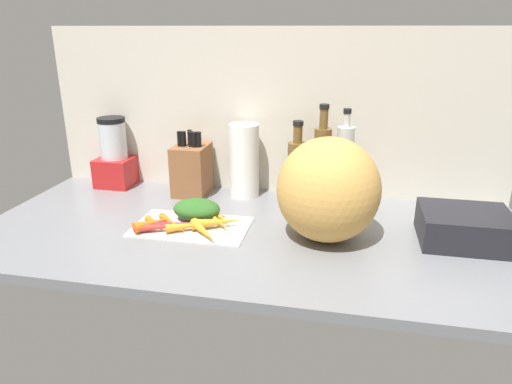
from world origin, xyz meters
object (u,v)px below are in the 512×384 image
Objects in this scene: carrot_9 at (204,231)px; paper_towel_roll at (244,161)px; winter_squash at (328,190)px; carrot_5 at (173,224)px; bottle_1 at (322,163)px; carrot_10 at (219,216)px; blender_appliance at (115,157)px; bottle_0 at (297,168)px; cutting_board at (192,226)px; carrot_1 at (217,222)px; carrot_0 at (170,224)px; bottle_2 at (344,163)px; carrot_6 at (161,227)px; carrot_3 at (210,212)px; carrot_4 at (155,223)px; dish_rack at (465,227)px; carrot_7 at (152,223)px; knife_block at (192,169)px; carrot_8 at (216,219)px; carrot_11 at (192,225)px; carrot_2 at (201,216)px.

carrot_9 is 40.69cm from paper_towel_roll.
carrot_9 is 38.55cm from winter_squash.
bottle_1 reaches higher than carrot_5.
blender_appliance reaches higher than carrot_10.
bottle_0 reaches higher than carrot_9.
carrot_1 is (8.50, -0.02, 2.14)cm from cutting_board.
carrot_0 is 0.53× the size of bottle_2.
bottle_0 reaches higher than carrot_6.
paper_towel_roll reaches higher than carrot_10.
carrot_0 is 1.12× the size of carrot_6.
winter_squash reaches higher than carrot_1.
paper_towel_roll is (-32.20, 31.43, -1.85)cm from winter_squash.
paper_towel_roll is (6.15, 24.11, 11.13)cm from carrot_3.
carrot_4 is 0.41× the size of dish_rack.
carrot_3 is 1.31× the size of carrot_7.
knife_block reaches higher than carrot_4.
carrot_3 is at bearing 65.54° from cutting_board.
carrot_5 is at bearing -144.57° from bottle_2.
carrot_9 is 57.54cm from bottle_2.
bottle_0 is (20.67, 31.74, 9.27)cm from carrot_1.
carrot_3 reaches higher than carrot_0.
carrot_8 is at bearing -97.01° from carrot_10.
carrot_10 is 0.31× the size of bottle_1.
carrot_1 reaches higher than carrot_0.
cutting_board is 2.23× the size of carrot_5.
carrot_9 is 12.20cm from carrot_10.
carrot_11 is at bearing -157.09° from carrot_1.
carrot_5 is (-6.59, -7.81, 0.07)cm from carrot_2.
carrot_2 is at bearing 173.47° from winter_squash.
carrot_10 is (0.27, 2.20, 0.08)cm from carrot_8.
winter_squash is at bearing 4.12° from carrot_0.
carrot_5 is 0.53× the size of winter_squash.
carrot_10 is (3.96, -2.73, -0.02)cm from carrot_3.
carrot_0 is 0.70× the size of dish_rack.
carrot_11 is (-2.28, -10.92, -0.22)cm from carrot_3.
carrot_7 is 0.42× the size of bottle_0.
carrot_7 reaches higher than cutting_board.
paper_towel_roll is at bearing -1.81° from blender_appliance.
bottle_0 reaches higher than carrot_10.
bottle_0 is at bearing 112.25° from winter_squash.
blender_appliance is 0.94× the size of bottle_0.
carrot_0 and carrot_4 have the same top height.
carrot_2 is at bearing 87.94° from carrot_11.
dish_rack is at bearing -36.99° from bottle_2.
carrot_11 is 0.56× the size of bottle_0.
bottle_0 reaches higher than dish_rack.
bottle_0 is at bearing 50.88° from carrot_10.
carrot_4 is at bearing 167.79° from carrot_9.
winter_squash reaches higher than blender_appliance.
carrot_7 is at bearing -106.19° from carrot_4.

